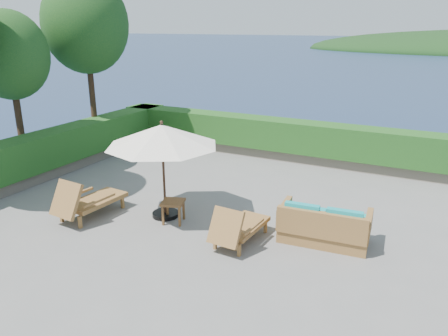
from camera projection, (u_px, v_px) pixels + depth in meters
The scene contains 14 objects.
ground at pixel (197, 220), 10.35m from camera, with size 12.00×12.00×0.00m, color slate.
foundation at pixel (199, 276), 10.83m from camera, with size 12.00×12.00×3.00m, color #4C473D.
ocean at pixel (200, 325), 11.29m from camera, with size 600.00×600.00×0.00m, color #152844.
planter_wall_far at pixel (279, 153), 15.03m from camera, with size 12.00×0.60×0.36m, color #6A6455.
planter_wall_left at pixel (31, 177), 12.70m from camera, with size 0.60×12.00×0.36m, color #6A6455.
hedge_far at pixel (280, 134), 14.82m from camera, with size 12.40×0.90×1.00m, color #134315.
hedge_left at pixel (28, 155), 12.49m from camera, with size 0.90×12.40×1.00m, color #134315.
tree_mid at pixel (10, 56), 12.41m from camera, with size 2.20×2.20×4.83m.
tree_far at pixel (86, 24), 14.25m from camera, with size 2.80×2.80×6.03m.
patio_umbrella at pixel (162, 136), 9.91m from camera, with size 2.89×2.89×2.35m.
lounge_left at pixel (87, 200), 10.34m from camera, with size 0.91×1.86×1.04m.
lounge_right at pixel (238, 226), 9.11m from camera, with size 0.80×1.66×0.94m.
side_table at pixel (173, 205), 10.08m from camera, with size 0.63×0.63×0.53m.
wicker_loveseat at pixel (324, 227), 9.17m from camera, with size 1.94×1.10×0.91m.
Camera 1 is at (4.84, -8.13, 4.41)m, focal length 35.00 mm.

